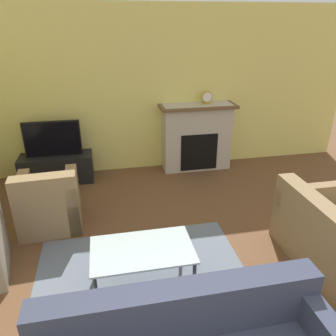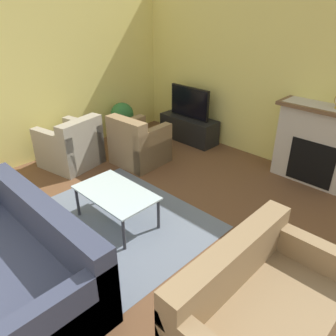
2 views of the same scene
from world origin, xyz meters
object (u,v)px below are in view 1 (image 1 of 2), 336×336
Objects in this scene: coffee_table at (142,252)px; mantel_clock at (207,97)px; tv at (53,139)px; armchair_accent at (50,205)px.

mantel_clock is at bearing 61.52° from coffee_table.
tv reaches higher than coffee_table.
mantel_clock is (1.45, 2.67, 0.88)m from coffee_table.
coffee_table is at bearing -118.48° from mantel_clock.
mantel_clock is (2.47, 1.42, 0.96)m from armchair_accent.
tv is 3.99× the size of mantel_clock.
tv is at bearing -177.71° from mantel_clock.
coffee_table is (1.03, -1.25, 0.08)m from armchair_accent.
mantel_clock is (2.53, 0.10, 0.52)m from tv.
armchair_accent is at bearing -87.76° from tv.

